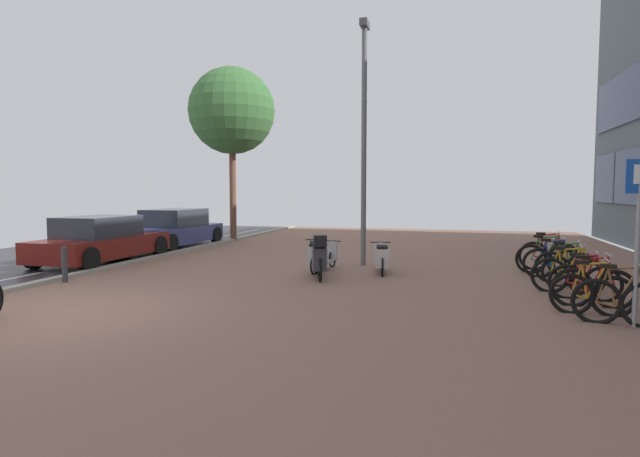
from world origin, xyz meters
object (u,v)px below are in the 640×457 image
object	(u,v)px
parking_sign	(639,224)
street_tree	(232,111)
bicycle_rack_06	(567,267)
bicycle_rack_09	(548,256)
scooter_near	(382,258)
parked_car_far	(174,229)
bicycle_rack_05	(573,272)
bicycle_rack_04	(568,275)
bollard_far	(65,265)
bicycle_rack_00	(621,302)
bicycle_rack_02	(593,288)
bicycle_rack_01	(592,294)
bicycle_rack_03	(585,282)
bicycle_rack_07	(553,263)
parked_car_near	(101,241)
bicycle_rack_08	(546,259)
scooter_mid	(321,256)
lamp_post	(364,133)
scooter_far	(319,258)

from	to	relation	value
parking_sign	street_tree	size ratio (longest dim) A/B	0.36
bicycle_rack_06	bicycle_rack_09	size ratio (longest dim) A/B	0.94
scooter_near	parked_car_far	bearing A→B (deg)	153.64
bicycle_rack_05	scooter_near	distance (m)	4.19
bicycle_rack_04	parked_car_far	bearing A→B (deg)	155.53
scooter_near	bollard_far	world-z (taller)	bollard_far
bicycle_rack_00	bicycle_rack_06	bearing A→B (deg)	90.37
bicycle_rack_02	bicycle_rack_01	bearing A→B (deg)	-105.19
bicycle_rack_03	bicycle_rack_07	world-z (taller)	bicycle_rack_07
bicycle_rack_01	bicycle_rack_07	size ratio (longest dim) A/B	0.95
bicycle_rack_04	parked_car_near	size ratio (longest dim) A/B	0.33
bicycle_rack_08	parked_car_far	world-z (taller)	parked_car_far
bicycle_rack_06	bicycle_rack_09	distance (m)	1.82
bicycle_rack_06	bicycle_rack_07	world-z (taller)	bicycle_rack_07
bicycle_rack_00	bicycle_rack_01	distance (m)	0.66
bicycle_rack_08	parked_car_near	size ratio (longest dim) A/B	0.34
scooter_near	scooter_mid	bearing A→B (deg)	-176.84
scooter_near	lamp_post	world-z (taller)	lamp_post
bicycle_rack_02	scooter_mid	world-z (taller)	bicycle_rack_02
bicycle_rack_00	bicycle_rack_09	xyz separation A→B (m)	(-0.10, 5.46, 0.01)
bicycle_rack_07	bicycle_rack_08	distance (m)	0.61
bollard_far	bicycle_rack_04	bearing A→B (deg)	8.34
bicycle_rack_04	bicycle_rack_09	distance (m)	3.04
bicycle_rack_05	parking_sign	world-z (taller)	parking_sign
scooter_near	scooter_far	xyz separation A→B (m)	(-1.30, -1.09, 0.10)
bicycle_rack_05	parked_car_far	distance (m)	13.09
bicycle_rack_02	street_tree	xyz separation A→B (m)	(-10.99, 9.31, 4.83)
scooter_far	bicycle_rack_05	bearing A→B (deg)	2.70
bicycle_rack_03	bicycle_rack_04	distance (m)	0.63
bicycle_rack_05	bollard_far	world-z (taller)	bicycle_rack_05
bicycle_rack_01	bicycle_rack_03	distance (m)	1.23
bicycle_rack_00	bicycle_rack_08	size ratio (longest dim) A/B	0.95
parked_car_near	lamp_post	size ratio (longest dim) A/B	0.65
bicycle_rack_05	parked_car_far	world-z (taller)	parked_car_far
bicycle_rack_06	scooter_near	size ratio (longest dim) A/B	0.80
bicycle_rack_09	bicycle_rack_06	bearing A→B (deg)	-87.53
bicycle_rack_06	bicycle_rack_04	bearing A→B (deg)	-100.52
bicycle_rack_05	bicycle_rack_09	size ratio (longest dim) A/B	0.86
bicycle_rack_01	bicycle_rack_09	distance (m)	4.86
bicycle_rack_02	parked_car_far	distance (m)	13.81
bicycle_rack_03	street_tree	xyz separation A→B (m)	(-10.99, 8.71, 4.84)
bicycle_rack_05	parked_car_near	distance (m)	12.08
bicycle_rack_07	scooter_far	size ratio (longest dim) A/B	0.78
scooter_mid	bicycle_rack_00	bearing A→B (deg)	-33.88
scooter_mid	bicycle_rack_08	bearing A→B (deg)	11.22
bicycle_rack_09	street_tree	size ratio (longest dim) A/B	0.21
bicycle_rack_06	street_tree	xyz separation A→B (m)	(-11.05, 6.89, 4.82)
bicycle_rack_04	bicycle_rack_03	bearing A→B (deg)	-74.74
parked_car_near	bicycle_rack_00	bearing A→B (deg)	-17.53
lamp_post	bicycle_rack_02	bearing A→B (deg)	-39.55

